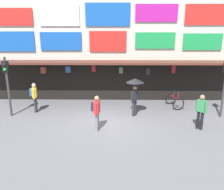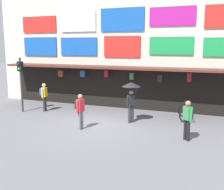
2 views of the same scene
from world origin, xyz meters
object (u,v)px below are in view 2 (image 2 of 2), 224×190
Objects in this scene: pedestrian_in_yellow at (187,118)px; pedestrian_in_purple at (44,95)px; traffic_light_near at (21,76)px; pedestrian_with_umbrella at (131,91)px; bicycle_parked at (185,113)px; pedestrian_in_red at (80,109)px.

pedestrian_in_yellow and pedestrian_in_purple have the same top height.
traffic_light_near is 1.54× the size of pedestrian_with_umbrella.
pedestrian_in_purple is at bearing 165.42° from pedestrian_in_yellow.
pedestrian_with_umbrella is (-2.55, -1.50, 1.25)m from bicycle_parked.
pedestrian_in_purple is at bearing -173.10° from bicycle_parked.
traffic_light_near is 5.28m from pedestrian_in_red.
bicycle_parked is 5.65m from pedestrian_in_red.
pedestrian_in_yellow is at bearing -14.58° from pedestrian_in_purple.
traffic_light_near is 1.72m from pedestrian_in_purple.
traffic_light_near is at bearing 159.17° from pedestrian_in_red.
pedestrian_in_yellow is 8.82m from pedestrian_in_purple.
traffic_light_near is 1.90× the size of pedestrian_in_red.
bicycle_parked is (9.26, 1.61, -1.75)m from traffic_light_near.
pedestrian_in_red reaches higher than bicycle_parked.
traffic_light_near reaches higher than pedestrian_in_red.
pedestrian_in_red is at bearing -134.25° from pedestrian_with_umbrella.
pedestrian_in_purple is at bearing 174.74° from pedestrian_with_umbrella.
pedestrian_in_red is at bearing -177.19° from pedestrian_in_yellow.
pedestrian_in_yellow is at bearing -9.39° from traffic_light_near.
pedestrian_with_umbrella is at bearing 0.94° from traffic_light_near.
pedestrian_in_yellow reaches higher than bicycle_parked.
traffic_light_near is 9.56m from bicycle_parked.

